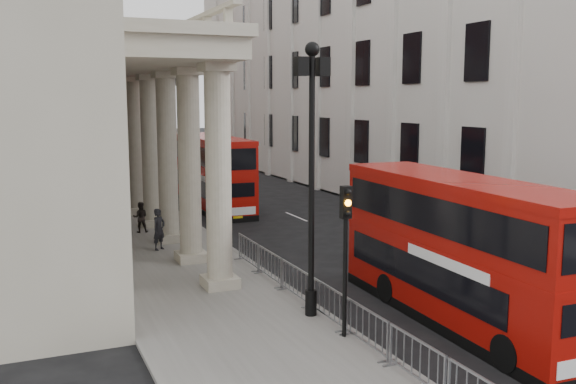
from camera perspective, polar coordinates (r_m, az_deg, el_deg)
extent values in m
plane|color=black|center=(17.37, 9.73, -14.83)|extent=(260.00, 260.00, 0.00)
cube|color=slate|center=(44.24, -15.38, -0.71)|extent=(6.00, 140.00, 0.12)
cube|color=slate|center=(49.21, 4.00, 0.46)|extent=(3.00, 140.00, 0.12)
cube|color=slate|center=(44.73, -11.64, -0.48)|extent=(0.20, 140.00, 0.14)
cube|color=beige|center=(51.99, 5.64, 14.61)|extent=(8.00, 55.00, 25.00)
cube|color=#60605E|center=(106.41, -15.29, 6.56)|extent=(8.00, 8.00, 8.00)
cylinder|color=black|center=(20.19, 2.05, -9.79)|extent=(0.36, 0.36, 0.80)
cylinder|color=black|center=(19.37, 2.10, 0.38)|extent=(0.18, 0.18, 8.00)
sphere|color=black|center=(19.23, 2.17, 12.57)|extent=(0.44, 0.44, 0.44)
cube|color=black|center=(19.36, 3.12, 11.05)|extent=(0.35, 0.35, 0.55)
cube|color=black|center=(19.06, 1.19, 11.11)|extent=(0.35, 0.35, 0.55)
cylinder|color=black|center=(34.91, -9.22, -2.12)|extent=(0.36, 0.36, 0.80)
cylinder|color=black|center=(34.44, -9.36, 3.78)|extent=(0.18, 0.18, 8.00)
sphere|color=black|center=(34.36, -9.53, 10.60)|extent=(0.44, 0.44, 0.44)
cube|color=black|center=(34.43, -8.93, 9.78)|extent=(0.35, 0.35, 0.55)
cube|color=black|center=(34.26, -10.08, 9.76)|extent=(0.35, 0.35, 0.55)
cylinder|color=black|center=(50.41, -13.65, 0.96)|extent=(0.36, 0.36, 0.80)
cylinder|color=black|center=(50.09, -13.79, 5.05)|extent=(0.18, 0.18, 8.00)
sphere|color=black|center=(50.04, -13.95, 9.74)|extent=(0.44, 0.44, 0.44)
cube|color=black|center=(50.08, -13.53, 9.18)|extent=(0.35, 0.35, 0.55)
cube|color=black|center=(49.97, -14.33, 9.15)|extent=(0.35, 0.35, 0.55)
cylinder|color=black|center=(18.14, 5.07, -7.63)|extent=(0.12, 0.12, 3.40)
cube|color=black|center=(17.67, 5.16, -0.91)|extent=(0.28, 0.22, 0.90)
sphere|color=black|center=(17.51, 5.38, -0.01)|extent=(0.18, 0.18, 0.18)
sphere|color=orange|center=(17.56, 5.36, -0.97)|extent=(0.18, 0.18, 0.18)
sphere|color=black|center=(17.61, 5.35, -1.94)|extent=(0.18, 0.18, 0.18)
cube|color=gray|center=(15.94, 11.31, -14.45)|extent=(0.50, 2.30, 1.10)
cube|color=gray|center=(17.78, 6.94, -11.89)|extent=(0.50, 2.30, 1.10)
cube|color=gray|center=(19.73, 3.47, -9.78)|extent=(0.50, 2.30, 1.10)
cube|color=gray|center=(21.76, 0.67, -8.02)|extent=(0.50, 2.30, 1.10)
cube|color=gray|center=(23.85, -1.63, -6.55)|extent=(0.50, 2.30, 1.10)
cube|color=gray|center=(25.98, -3.54, -5.32)|extent=(0.50, 2.30, 1.10)
cube|color=#930C06|center=(20.44, 14.99, -7.52)|extent=(2.80, 10.30, 1.95)
cube|color=#930C06|center=(19.99, 15.20, -1.95)|extent=(2.80, 10.30, 1.70)
cube|color=#930C06|center=(19.85, 15.31, 0.82)|extent=(2.84, 10.34, 0.24)
cube|color=black|center=(20.78, 14.86, -10.56)|extent=(2.82, 10.30, 0.34)
cube|color=black|center=(20.38, 15.01, -6.86)|extent=(2.79, 8.35, 0.97)
cube|color=black|center=(19.98, 15.21, -1.67)|extent=(2.84, 9.71, 1.07)
cylinder|color=black|center=(17.42, 18.92, -13.39)|extent=(0.35, 0.98, 0.97)
cylinder|color=black|center=(18.84, 24.17, -12.00)|extent=(0.35, 0.98, 0.97)
cylinder|color=black|center=(22.00, 8.87, -8.44)|extent=(0.35, 0.98, 0.97)
cylinder|color=black|center=(23.14, 13.63, -7.73)|extent=(0.35, 0.98, 0.97)
cube|color=#A90D07|center=(40.07, -6.72, 0.44)|extent=(2.65, 10.33, 1.96)
cube|color=#A90D07|center=(39.84, -6.77, 3.33)|extent=(2.65, 10.33, 1.71)
cube|color=#A90D07|center=(39.77, -6.79, 4.74)|extent=(2.69, 10.37, 0.24)
cube|color=black|center=(40.24, -6.69, -1.19)|extent=(2.67, 10.33, 0.34)
cube|color=black|center=(40.04, -6.72, 0.78)|extent=(2.67, 8.38, 0.98)
cube|color=black|center=(39.83, -6.77, 3.47)|extent=(2.70, 9.75, 1.08)
cube|color=white|center=(35.31, -4.48, -1.73)|extent=(2.06, 0.10, 0.44)
cube|color=yellow|center=(35.36, -4.47, -2.25)|extent=(0.54, 0.05, 0.13)
cylinder|color=black|center=(36.50, -6.88, -1.67)|extent=(0.33, 0.99, 0.98)
cylinder|color=black|center=(37.13, -3.58, -1.45)|extent=(0.33, 0.99, 0.98)
cylinder|color=black|center=(42.22, -9.01, -0.35)|extent=(0.33, 0.99, 0.98)
cylinder|color=black|center=(42.77, -6.12, -0.18)|extent=(0.33, 0.99, 0.98)
imported|color=black|center=(29.02, -11.40, -3.27)|extent=(0.80, 0.75, 1.85)
imported|color=black|center=(32.96, -12.99, -2.20)|extent=(0.85, 0.72, 1.54)
imported|color=black|center=(35.06, -11.92, -1.38)|extent=(0.96, 0.74, 1.73)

